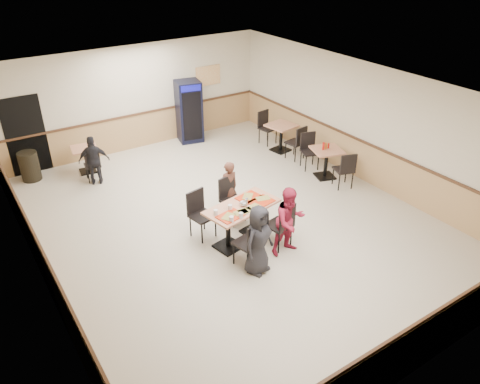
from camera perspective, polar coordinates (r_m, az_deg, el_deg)
ground at (r=10.57m, az=-1.29°, el=-3.50°), size 10.00×10.00×0.00m
room_shell at (r=13.04m, az=-0.74°, el=6.07°), size 10.00×10.00×10.00m
main_table at (r=9.65m, az=0.24°, el=-3.10°), size 1.67×1.05×0.83m
main_chairs at (r=9.63m, az=-0.00°, el=-3.36°), size 1.69×2.04×1.06m
diner_woman_left at (r=8.72m, az=2.24°, el=-5.87°), size 0.79×0.64×1.42m
diner_woman_right at (r=9.27m, az=6.06°, el=-3.55°), size 0.72×0.57×1.45m
diner_man_opposite at (r=10.48m, az=-1.42°, el=0.41°), size 0.49×0.32×1.32m
lone_diner at (r=12.38m, az=-17.36°, el=3.69°), size 0.82×0.56×1.29m
tabletop_clutter at (r=9.43m, az=0.51°, el=-1.76°), size 1.38×0.86×0.12m
side_table_near at (r=12.40m, az=10.48°, el=4.00°), size 0.93×0.93×0.79m
side_table_near_chair_south at (r=12.01m, az=12.52°, el=2.79°), size 0.59×0.59×1.00m
side_table_near_chair_north at (r=12.82m, az=8.55°, el=4.93°), size 0.59×0.59×1.00m
side_table_far at (r=13.79m, az=5.04°, el=7.10°), size 0.86×0.86×0.81m
side_table_far_chair_south at (r=13.35m, az=6.75°, el=6.11°), size 0.54×0.54×1.02m
side_table_far_chair_north at (r=14.27m, az=3.42°, el=7.84°), size 0.54×0.54×1.02m
condiment_caddy at (r=12.26m, az=10.37°, el=5.55°), size 0.23×0.06×0.20m
back_table at (r=13.16m, az=-18.33°, el=4.21°), size 0.75×0.75×0.70m
back_table_chair_lone at (r=12.67m, az=-17.55°, el=3.25°), size 0.47×0.47×0.89m
pepsi_cooler at (r=14.43m, az=-6.23°, el=9.74°), size 0.84×0.84×1.86m
trash_bin at (r=13.29m, az=-24.27°, el=2.89°), size 0.49×0.49×0.77m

